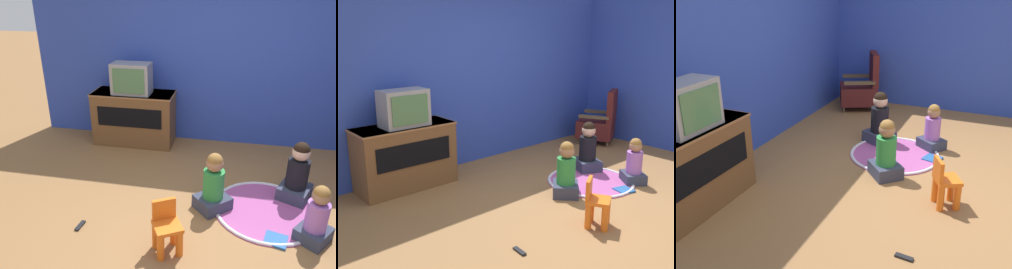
# 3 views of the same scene
# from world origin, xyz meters

# --- Properties ---
(ground_plane) EXTENTS (30.00, 30.00, 0.00)m
(ground_plane) POSITION_xyz_m (0.00, 0.00, 0.00)
(ground_plane) COLOR olive
(wall_back) EXTENTS (5.73, 0.12, 2.60)m
(wall_back) POSITION_xyz_m (-0.14, 2.20, 1.30)
(wall_back) COLOR #2D47B2
(wall_back) RESTS_ON ground_plane
(wall_right) EXTENTS (0.12, 5.26, 2.60)m
(wall_right) POSITION_xyz_m (2.67, -0.37, 1.30)
(wall_right) COLOR #2D47B2
(wall_right) RESTS_ON ground_plane
(tv_cabinet) EXTENTS (1.22, 0.53, 0.80)m
(tv_cabinet) POSITION_xyz_m (-1.39, 1.87, 0.41)
(tv_cabinet) COLOR brown
(tv_cabinet) RESTS_ON ground_plane
(television) EXTENTS (0.56, 0.34, 0.44)m
(television) POSITION_xyz_m (-1.39, 1.81, 1.02)
(television) COLOR #939399
(television) RESTS_ON tv_cabinet
(black_armchair) EXTENTS (0.77, 0.79, 0.94)m
(black_armchair) POSITION_xyz_m (2.13, 1.52, 0.35)
(black_armchair) COLOR brown
(black_armchair) RESTS_ON ground_plane
(yellow_kid_chair) EXTENTS (0.32, 0.32, 0.50)m
(yellow_kid_chair) POSITION_xyz_m (-0.44, -0.34, 0.22)
(yellow_kid_chair) COLOR orange
(yellow_kid_chair) RESTS_ON ground_plane
(play_mat) EXTENTS (1.12, 1.12, 0.04)m
(play_mat) POSITION_xyz_m (0.49, 0.44, 0.01)
(play_mat) COLOR #A54C8C
(play_mat) RESTS_ON ground_plane
(child_watching_left) EXTENTS (0.40, 0.40, 0.60)m
(child_watching_left) POSITION_xyz_m (0.90, 0.06, 0.26)
(child_watching_left) COLOR #33384C
(child_watching_left) RESTS_ON ground_plane
(child_watching_center) EXTENTS (0.44, 0.46, 0.70)m
(child_watching_center) POSITION_xyz_m (0.82, 0.75, 0.30)
(child_watching_center) COLOR #33384C
(child_watching_center) RESTS_ON ground_plane
(child_watching_right) EXTENTS (0.45, 0.45, 0.67)m
(child_watching_right) POSITION_xyz_m (-0.08, 0.37, 0.29)
(child_watching_right) COLOR #33384C
(child_watching_right) RESTS_ON ground_plane
(book) EXTENTS (0.25, 0.24, 0.02)m
(book) POSITION_xyz_m (0.56, -0.03, 0.01)
(book) COLOR #235699
(book) RESTS_ON ground_plane
(remote_control) EXTENTS (0.06, 0.15, 0.02)m
(remote_control) POSITION_xyz_m (-1.36, -0.20, 0.01)
(remote_control) COLOR black
(remote_control) RESTS_ON ground_plane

